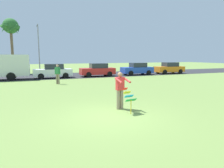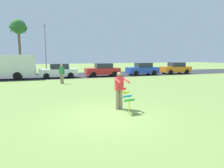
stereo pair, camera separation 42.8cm
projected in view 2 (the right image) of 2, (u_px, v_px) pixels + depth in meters
ground_plane at (108, 117)px, 8.11m from camera, size 120.00×120.00×0.00m
road_strip at (63, 76)px, 25.17m from camera, size 120.00×8.00×0.01m
person_kite_flyer at (119, 89)px, 9.13m from camera, size 0.59×0.69×1.73m
kite_held at (127, 97)px, 8.49m from camera, size 0.53×0.67×1.08m
parked_truck_red_cab at (6, 66)px, 20.73m from camera, size 6.73×2.19×2.62m
parked_car_white at (58, 71)px, 22.57m from camera, size 4.21×1.85×1.60m
parked_car_red at (103, 70)px, 24.30m from camera, size 4.23×1.89×1.60m
parked_car_blue at (143, 69)px, 26.10m from camera, size 4.22×1.87×1.60m
parked_car_orange at (176, 68)px, 27.80m from camera, size 4.24×1.91×1.60m
palm_tree_right_near at (18, 29)px, 28.25m from camera, size 2.58×2.71×7.70m
streetlight_pole at (45, 46)px, 28.93m from camera, size 0.24×1.65×7.00m
person_walker_far at (62, 73)px, 17.69m from camera, size 0.45×0.40×1.73m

